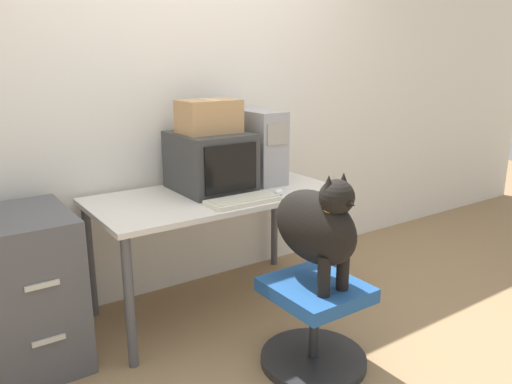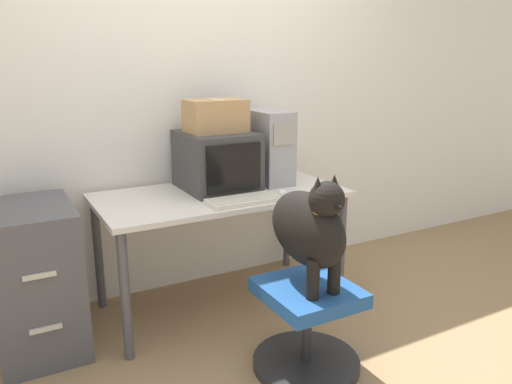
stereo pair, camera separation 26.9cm
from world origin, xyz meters
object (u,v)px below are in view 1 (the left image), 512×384
at_px(crt_monitor, 210,162).
at_px(keyboard, 243,200).
at_px(office_chair, 314,323).
at_px(cardboard_box, 209,116).
at_px(dog, 317,225).
at_px(filing_cabinet, 31,289).
at_px(pc_tower, 257,146).

bearing_deg(crt_monitor, keyboard, -89.61).
relative_size(office_chair, cardboard_box, 1.58).
relative_size(dog, filing_cabinet, 0.73).
bearing_deg(pc_tower, dog, -107.84).
relative_size(filing_cabinet, cardboard_box, 2.30).
relative_size(pc_tower, keyboard, 1.12).
distance_m(crt_monitor, dog, 0.92).
xyz_separation_m(keyboard, cardboard_box, (-0.00, 0.35, 0.43)).
distance_m(crt_monitor, keyboard, 0.39).
bearing_deg(dog, cardboard_box, 93.90).
bearing_deg(crt_monitor, office_chair, -86.10).
height_order(filing_cabinet, cardboard_box, cardboard_box).
height_order(crt_monitor, filing_cabinet, crt_monitor).
relative_size(pc_tower, cardboard_box, 1.35).
bearing_deg(keyboard, crt_monitor, 90.39).
xyz_separation_m(keyboard, dog, (0.06, -0.55, -0.00)).
xyz_separation_m(dog, filing_cabinet, (-1.14, 0.83, -0.35)).
bearing_deg(filing_cabinet, office_chair, -36.25).
bearing_deg(pc_tower, cardboard_box, -176.58).
bearing_deg(dog, office_chair, -90.00).
height_order(crt_monitor, keyboard, crt_monitor).
height_order(crt_monitor, pc_tower, pc_tower).
height_order(pc_tower, filing_cabinet, pc_tower).
height_order(dog, filing_cabinet, dog).
bearing_deg(cardboard_box, office_chair, -86.11).
distance_m(office_chair, dog, 0.51).
relative_size(crt_monitor, filing_cabinet, 0.61).
bearing_deg(crt_monitor, cardboard_box, 90.00).
distance_m(pc_tower, filing_cabinet, 1.55).
distance_m(pc_tower, dog, 1.00).
distance_m(keyboard, cardboard_box, 0.56).
height_order(pc_tower, cardboard_box, cardboard_box).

